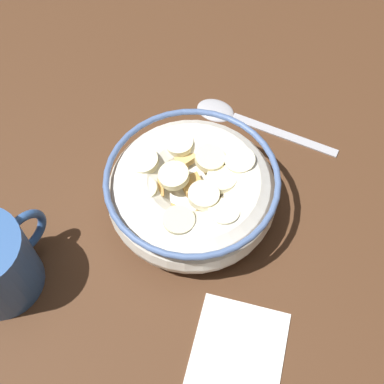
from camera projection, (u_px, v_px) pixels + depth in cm
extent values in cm
cube|color=#472B19|center=(192.00, 212.00, 52.83)|extent=(133.52, 133.52, 2.00)
cylinder|color=silver|center=(192.00, 206.00, 51.72)|extent=(9.02, 9.02, 0.60)
torus|color=silver|center=(192.00, 193.00, 49.49)|extent=(16.39, 16.39, 5.80)
torus|color=#4C6699|center=(192.00, 178.00, 47.27)|extent=(16.50, 16.50, 0.60)
cylinder|color=white|center=(192.00, 188.00, 48.81)|extent=(12.91, 12.91, 0.40)
cube|color=#AD7F42|center=(154.00, 190.00, 47.77)|extent=(2.65, 2.65, 0.95)
cube|color=#AD7F42|center=(207.00, 196.00, 47.70)|extent=(2.27, 2.22, 1.00)
cube|color=#B78947|center=(194.00, 182.00, 48.36)|extent=(2.51, 2.52, 0.85)
cube|color=#B78947|center=(148.00, 207.00, 46.97)|extent=(2.61, 2.57, 1.09)
cube|color=tan|center=(204.00, 219.00, 46.29)|extent=(2.46, 2.41, 1.03)
cube|color=tan|center=(244.00, 193.00, 47.73)|extent=(2.68, 2.69, 1.06)
cube|color=tan|center=(184.00, 158.00, 49.66)|extent=(2.25, 2.26, 0.88)
cube|color=tan|center=(179.00, 141.00, 50.81)|extent=(2.38, 2.32, 1.07)
cube|color=#B78947|center=(175.00, 217.00, 46.44)|extent=(2.22, 2.16, 1.01)
cube|color=tan|center=(236.00, 158.00, 49.98)|extent=(2.49, 2.47, 0.95)
cube|color=tan|center=(232.00, 204.00, 47.05)|extent=(2.40, 2.38, 0.92)
cube|color=tan|center=(224.00, 186.00, 48.21)|extent=(2.44, 2.44, 0.84)
cube|color=tan|center=(198.00, 146.00, 50.63)|extent=(2.52, 2.52, 0.84)
cube|color=tan|center=(141.00, 174.00, 48.86)|extent=(2.40, 2.38, 0.91)
cube|color=#AD7F42|center=(216.00, 165.00, 49.51)|extent=(2.68, 2.68, 1.05)
cylinder|color=beige|center=(210.00, 158.00, 48.32)|extent=(4.00, 4.05, 1.10)
cylinder|color=#F4EABC|center=(240.00, 161.00, 48.12)|extent=(4.10, 4.08, 1.04)
cylinder|color=#F4EABC|center=(179.00, 143.00, 49.52)|extent=(2.92, 2.91, 0.91)
cylinder|color=#F4EABC|center=(222.00, 179.00, 47.55)|extent=(3.75, 3.75, 1.02)
cylinder|color=#F4EABC|center=(143.00, 161.00, 48.08)|extent=(4.11, 4.09, 1.15)
cylinder|color=beige|center=(142.00, 190.00, 47.03)|extent=(3.02, 3.08, 1.11)
cylinder|color=beige|center=(179.00, 221.00, 44.86)|extent=(4.04, 4.01, 1.02)
cylinder|color=#F4EABC|center=(224.00, 213.00, 45.51)|extent=(2.99, 2.97, 1.28)
cylinder|color=#F9EFC6|center=(204.00, 195.00, 46.26)|extent=(3.17, 3.15, 0.97)
cylinder|color=beige|center=(174.00, 176.00, 47.24)|extent=(3.97, 3.96, 1.19)
ellipsoid|color=#A5A5AD|center=(216.00, 108.00, 58.22)|extent=(4.10, 4.97, 0.80)
cube|color=#A5A5AD|center=(284.00, 134.00, 56.57)|extent=(3.74, 12.17, 0.36)
torus|color=#335999|center=(23.00, 234.00, 46.02)|extent=(5.21, 0.80, 5.21)
cube|color=white|center=(233.00, 376.00, 43.30)|extent=(15.20, 12.50, 0.30)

